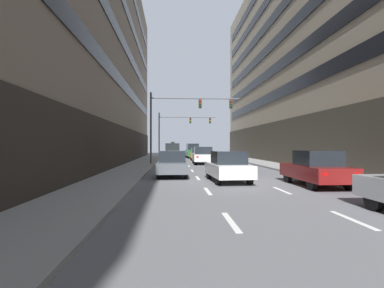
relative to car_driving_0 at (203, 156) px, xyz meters
The scene contains 30 objects.
ground_plane 14.65m from the car_driving_0, 89.94° to the right, with size 120.00×120.00×0.00m, color slate.
sidewalk_left 15.89m from the car_driving_0, 112.79° to the right, with size 2.93×80.00×0.14m, color gray.
sidewalk_right 15.90m from the car_driving_0, 67.11° to the right, with size 2.93×80.00×0.14m, color gray.
lane_stripe_l1_s2 22.70m from the car_driving_0, 93.92° to the right, with size 0.16×2.00×0.01m, color silver.
lane_stripe_l1_s3 17.72m from the car_driving_0, 95.02° to the right, with size 0.16×2.00×0.01m, color silver.
lane_stripe_l1_s4 12.75m from the car_driving_0, 97.00° to the right, with size 0.16×2.00×0.01m, color silver.
lane_stripe_l1_s5 7.83m from the car_driving_0, 101.48° to the right, with size 0.16×2.00×0.01m, color silver.
lane_stripe_l1_s6 3.17m from the car_driving_0, 120.52° to the right, with size 0.16×2.00×0.01m, color silver.
lane_stripe_l1_s7 2.96m from the car_driving_0, 123.17° to the left, with size 0.16×2.00×0.01m, color silver.
lane_stripe_l1_s8 7.58m from the car_driving_0, 101.87° to the left, with size 0.16×2.00×0.01m, color silver.
lane_stripe_l1_s9 12.50m from the car_driving_0, 97.14° to the left, with size 0.16×2.00×0.01m, color silver.
lane_stripe_l1_s10 17.46m from the car_driving_0, 95.10° to the left, with size 0.16×2.00×0.01m, color silver.
lane_stripe_l2_s2 22.70m from the car_driving_0, 86.01° to the right, with size 0.16×2.00×0.01m, color silver.
lane_stripe_l2_s3 17.72m from the car_driving_0, 84.88° to the right, with size 0.16×2.00×0.01m, color silver.
lane_stripe_l2_s4 12.76m from the car_driving_0, 82.87° to the right, with size 0.16×2.00×0.01m, color silver.
lane_stripe_l2_s5 7.84m from the car_driving_0, 78.30° to the right, with size 0.16×2.00×0.01m, color silver.
lane_stripe_l2_s6 3.18m from the car_driving_0, 59.00° to the right, with size 0.16×2.00×0.01m, color silver.
lane_stripe_l2_s7 2.97m from the car_driving_0, 56.33° to the left, with size 0.16×2.00×0.01m, color silver.
lane_stripe_l2_s8 7.59m from the car_driving_0, 77.90° to the left, with size 0.16×2.00×0.01m, color silver.
lane_stripe_l2_s9 12.50m from the car_driving_0, 82.72° to the left, with size 0.16×2.00×0.01m, color silver.
lane_stripe_l2_s10 17.46m from the car_driving_0, 84.80° to the left, with size 0.16×2.00×0.01m, color silver.
car_driving_0 is the anchor object (origin of this frame).
car_driving_1 14.40m from the car_driving_0, 90.38° to the left, with size 2.04×4.46×2.12m.
taxi_driving_2 7.81m from the car_driving_0, 89.05° to the left, with size 1.74×4.15×1.73m.
taxi_driving_3 6.30m from the car_driving_0, 118.29° to the left, with size 1.98×4.42×2.28m.
car_driving_4 14.48m from the car_driving_0, 90.49° to the right, with size 1.97×4.32×1.59m.
car_driving_5 12.26m from the car_driving_0, 104.32° to the right, with size 1.75×4.17×1.56m.
car_parked_1 16.79m from the car_driving_0, 77.41° to the right, with size 1.87×4.42×1.65m.
traffic_signal_0 4.73m from the car_driving_0, 157.60° to the right, with size 8.71×0.35×6.82m.
traffic_signal_1 17.33m from the car_driving_0, 97.12° to the left, with size 8.85×0.35×6.75m.
Camera 1 is at (-3.01, -15.46, 1.91)m, focal length 28.40 mm.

